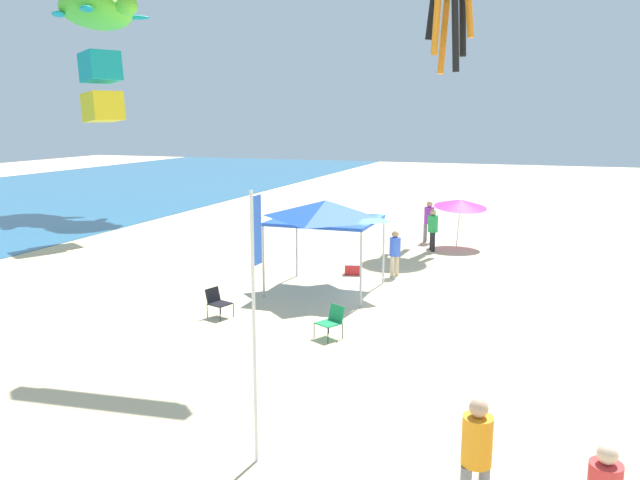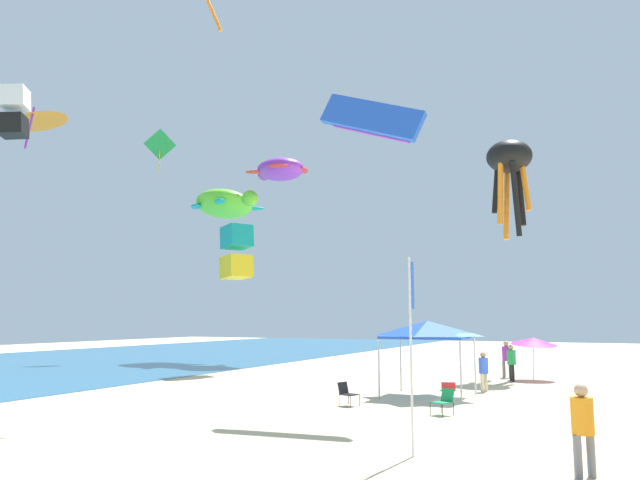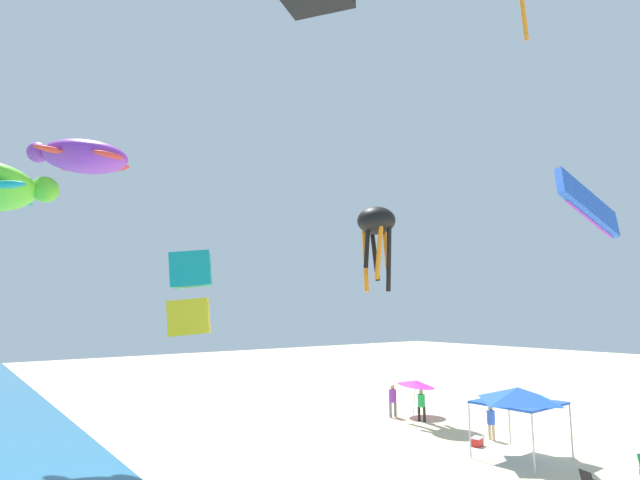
{
  "view_description": "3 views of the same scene",
  "coord_description": "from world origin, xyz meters",
  "px_view_note": "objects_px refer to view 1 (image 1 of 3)",
  "views": [
    {
      "loc": [
        -19.56,
        -4.02,
        5.58
      ],
      "look_at": [
        -0.82,
        2.68,
        1.73
      ],
      "focal_mm": 35.58,
      "sensor_mm": 36.0,
      "label": 1
    },
    {
      "loc": [
        -24.3,
        -3.81,
        3.07
      ],
      "look_at": [
        0.77,
        7.96,
        6.73
      ],
      "focal_mm": 33.49,
      "sensor_mm": 36.0,
      "label": 2
    },
    {
      "loc": [
        -12.7,
        22.91,
        6.24
      ],
      "look_at": [
        0.77,
        12.52,
        8.75
      ],
      "focal_mm": 27.4,
      "sensor_mm": 36.0,
      "label": 3
    }
  ],
  "objects_px": {
    "canopy_tent": "(326,211)",
    "folding_chair_near_cooler": "(332,320)",
    "person_far_stroller": "(395,250)",
    "kite_box_teal": "(102,87)",
    "banner_flag": "(255,304)",
    "kite_turtle_lime": "(97,11)",
    "person_beachcomber": "(477,449)",
    "folding_chair_right_of_tent": "(217,301)",
    "beach_umbrella": "(461,203)",
    "person_near_umbrella": "(429,218)",
    "person_kite_handler": "(433,227)",
    "cooler_box": "(353,269)"
  },
  "relations": [
    {
      "from": "folding_chair_right_of_tent",
      "to": "banner_flag",
      "type": "bearing_deg",
      "value": -128.98
    },
    {
      "from": "cooler_box",
      "to": "kite_turtle_lime",
      "type": "relative_size",
      "value": 0.12
    },
    {
      "from": "person_far_stroller",
      "to": "kite_box_teal",
      "type": "distance_m",
      "value": 16.03
    },
    {
      "from": "beach_umbrella",
      "to": "folding_chair_right_of_tent",
      "type": "xyz_separation_m",
      "value": [
        -12.34,
        5.16,
        -1.46
      ]
    },
    {
      "from": "cooler_box",
      "to": "folding_chair_right_of_tent",
      "type": "bearing_deg",
      "value": 159.99
    },
    {
      "from": "folding_chair_right_of_tent",
      "to": "banner_flag",
      "type": "xyz_separation_m",
      "value": [
        -6.6,
        -4.37,
        2.21
      ]
    },
    {
      "from": "banner_flag",
      "to": "person_far_stroller",
      "type": "xyz_separation_m",
      "value": [
        12.86,
        0.68,
        -1.71
      ]
    },
    {
      "from": "kite_box_teal",
      "to": "canopy_tent",
      "type": "bearing_deg",
      "value": -86.16
    },
    {
      "from": "person_beachcomber",
      "to": "kite_box_teal",
      "type": "xyz_separation_m",
      "value": [
        16.3,
        18.77,
        5.89
      ]
    },
    {
      "from": "person_kite_handler",
      "to": "person_beachcomber",
      "type": "distance_m",
      "value": 18.48
    },
    {
      "from": "folding_chair_near_cooler",
      "to": "person_far_stroller",
      "type": "distance_m",
      "value": 6.81
    },
    {
      "from": "person_far_stroller",
      "to": "kite_box_teal",
      "type": "xyz_separation_m",
      "value": [
        3.08,
        14.55,
        5.97
      ]
    },
    {
      "from": "canopy_tent",
      "to": "banner_flag",
      "type": "relative_size",
      "value": 0.73
    },
    {
      "from": "person_near_umbrella",
      "to": "folding_chair_right_of_tent",
      "type": "bearing_deg",
      "value": -92.51
    },
    {
      "from": "canopy_tent",
      "to": "folding_chair_near_cooler",
      "type": "relative_size",
      "value": 3.99
    },
    {
      "from": "folding_chair_near_cooler",
      "to": "person_kite_handler",
      "type": "distance_m",
      "value": 11.7
    },
    {
      "from": "folding_chair_right_of_tent",
      "to": "kite_turtle_lime",
      "type": "relative_size",
      "value": 0.13
    },
    {
      "from": "cooler_box",
      "to": "folding_chair_near_cooler",
      "type": "bearing_deg",
      "value": -168.01
    },
    {
      "from": "person_near_umbrella",
      "to": "kite_turtle_lime",
      "type": "xyz_separation_m",
      "value": [
        4.78,
        21.18,
        10.72
      ]
    },
    {
      "from": "folding_chair_right_of_tent",
      "to": "person_far_stroller",
      "type": "distance_m",
      "value": 7.28
    },
    {
      "from": "person_far_stroller",
      "to": "person_beachcomber",
      "type": "height_order",
      "value": "person_beachcomber"
    },
    {
      "from": "banner_flag",
      "to": "kite_box_teal",
      "type": "relative_size",
      "value": 1.4
    },
    {
      "from": "kite_box_teal",
      "to": "kite_turtle_lime",
      "type": "distance_m",
      "value": 11.75
    },
    {
      "from": "kite_turtle_lime",
      "to": "person_near_umbrella",
      "type": "bearing_deg",
      "value": -1.8
    },
    {
      "from": "beach_umbrella",
      "to": "banner_flag",
      "type": "distance_m",
      "value": 18.97
    },
    {
      "from": "banner_flag",
      "to": "person_beachcomber",
      "type": "relative_size",
      "value": 2.5
    },
    {
      "from": "beach_umbrella",
      "to": "folding_chair_near_cooler",
      "type": "bearing_deg",
      "value": 173.18
    },
    {
      "from": "person_near_umbrella",
      "to": "kite_turtle_lime",
      "type": "distance_m",
      "value": 24.22
    },
    {
      "from": "person_kite_handler",
      "to": "person_near_umbrella",
      "type": "bearing_deg",
      "value": 172.81
    },
    {
      "from": "beach_umbrella",
      "to": "person_kite_handler",
      "type": "relative_size",
      "value": 1.29
    },
    {
      "from": "banner_flag",
      "to": "kite_turtle_lime",
      "type": "height_order",
      "value": "kite_turtle_lime"
    },
    {
      "from": "folding_chair_near_cooler",
      "to": "cooler_box",
      "type": "xyz_separation_m",
      "value": [
        6.61,
        1.4,
        -0.27
      ]
    },
    {
      "from": "kite_box_teal",
      "to": "kite_turtle_lime",
      "type": "xyz_separation_m",
      "value": [
        8.4,
        6.61,
        4.88
      ]
    },
    {
      "from": "kite_turtle_lime",
      "to": "kite_box_teal",
      "type": "bearing_deg",
      "value": -40.85
    },
    {
      "from": "folding_chair_near_cooler",
      "to": "person_beachcomber",
      "type": "bearing_deg",
      "value": -28.5
    },
    {
      "from": "banner_flag",
      "to": "person_beachcomber",
      "type": "bearing_deg",
      "value": -95.85
    },
    {
      "from": "kite_box_teal",
      "to": "kite_turtle_lime",
      "type": "bearing_deg",
      "value": 65.77
    },
    {
      "from": "banner_flag",
      "to": "kite_turtle_lime",
      "type": "relative_size",
      "value": 0.74
    },
    {
      "from": "canopy_tent",
      "to": "banner_flag",
      "type": "distance_m",
      "value": 10.58
    },
    {
      "from": "person_kite_handler",
      "to": "kite_turtle_lime",
      "type": "distance_m",
      "value": 25.09
    },
    {
      "from": "kite_box_teal",
      "to": "banner_flag",
      "type": "bearing_deg",
      "value": -108.77
    },
    {
      "from": "folding_chair_near_cooler",
      "to": "person_kite_handler",
      "type": "bearing_deg",
      "value": 114.92
    },
    {
      "from": "folding_chair_right_of_tent",
      "to": "person_near_umbrella",
      "type": "xyz_separation_m",
      "value": [
        12.96,
        -3.71,
        0.64
      ]
    },
    {
      "from": "person_far_stroller",
      "to": "person_beachcomber",
      "type": "bearing_deg",
      "value": 38.28
    },
    {
      "from": "cooler_box",
      "to": "kite_box_teal",
      "type": "distance_m",
      "value": 15.07
    },
    {
      "from": "folding_chair_right_of_tent",
      "to": "cooler_box",
      "type": "relative_size",
      "value": 1.17
    },
    {
      "from": "person_near_umbrella",
      "to": "banner_flag",
      "type": "bearing_deg",
      "value": -74.61
    },
    {
      "from": "person_near_umbrella",
      "to": "kite_turtle_lime",
      "type": "relative_size",
      "value": 0.31
    },
    {
      "from": "folding_chair_right_of_tent",
      "to": "person_near_umbrella",
      "type": "distance_m",
      "value": 13.49
    },
    {
      "from": "beach_umbrella",
      "to": "person_beachcomber",
      "type": "distance_m",
      "value": 19.52
    }
  ]
}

